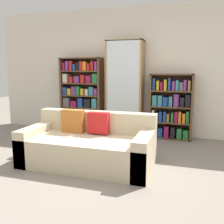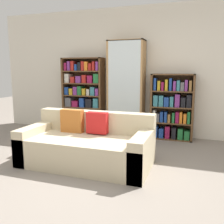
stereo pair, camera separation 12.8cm
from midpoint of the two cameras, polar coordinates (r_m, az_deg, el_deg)
The scene contains 7 objects.
ground_plane at distance 3.38m, azimuth -5.47°, elevation -14.84°, with size 16.00×16.00×0.00m, color gray.
wall_back at distance 5.46m, azimuth 5.45°, elevation 9.10°, with size 6.41×0.06×2.70m.
couch at distance 3.78m, azimuth -4.71°, elevation -7.70°, with size 1.90×0.94×0.78m.
bookshelf_left at distance 5.66m, azimuth -5.89°, elevation 3.69°, with size 0.94×0.32×1.66m.
display_cabinet at distance 5.28m, azimuth 3.99°, elevation 5.24°, with size 0.75×0.36×1.99m.
bookshelf_right at distance 5.17m, azimuth 14.27°, elevation 0.80°, with size 0.85×0.32×1.32m.
wine_bottle at distance 4.65m, azimuth 8.72°, elevation -5.93°, with size 0.09×0.09×0.38m.
Camera 2 is at (1.35, -2.77, 1.40)m, focal length 40.00 mm.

